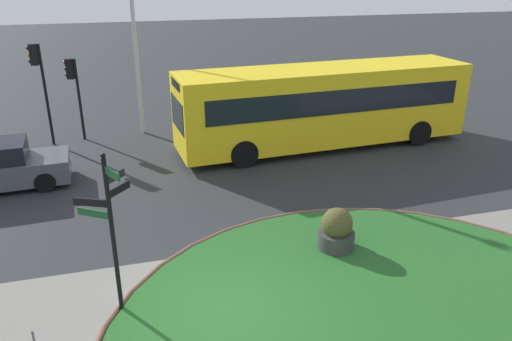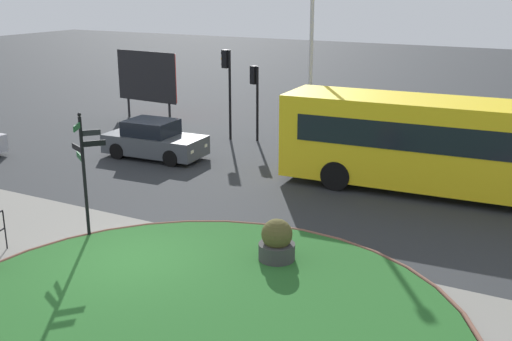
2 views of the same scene
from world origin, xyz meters
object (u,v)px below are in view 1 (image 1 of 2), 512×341
signpost_directional (110,222)px  traffic_light_far (73,81)px  traffic_light_near (39,72)px  car_near_lane (1,167)px  bus_yellow (324,105)px  lamppost_tall (133,19)px  planter_near_signpost (336,232)px

signpost_directional → traffic_light_far: signpost_directional is taller
signpost_directional → traffic_light_far: size_ratio=1.06×
traffic_light_near → car_near_lane: bearing=80.2°
car_near_lane → traffic_light_near: (1.00, 4.01, 2.18)m
bus_yellow → lamppost_tall: lamppost_tall is taller
signpost_directional → bus_yellow: (7.97, 8.39, -0.40)m
traffic_light_far → lamppost_tall: 3.38m
bus_yellow → car_near_lane: bearing=1.4°
signpost_directional → lamppost_tall: size_ratio=0.40×
traffic_light_near → traffic_light_far: size_ratio=1.20×
car_near_lane → lamppost_tall: 7.66m
traffic_light_near → planter_near_signpost: traffic_light_near is taller
bus_yellow → car_near_lane: 11.47m
traffic_light_far → planter_near_signpost: size_ratio=2.84×
car_near_lane → planter_near_signpost: bearing=-40.0°
signpost_directional → traffic_light_near: size_ratio=0.88×
traffic_light_far → planter_near_signpost: 12.78m
car_near_lane → traffic_light_far: (2.16, 4.41, 1.72)m
traffic_light_near → planter_near_signpost: bearing=130.4°
lamppost_tall → planter_near_signpost: size_ratio=7.59×
bus_yellow → car_near_lane: bus_yellow is taller
traffic_light_near → traffic_light_far: traffic_light_near is taller
signpost_directional → car_near_lane: signpost_directional is taller
bus_yellow → traffic_light_far: (-9.22, 3.44, 0.74)m
traffic_light_near → traffic_light_far: (1.16, 0.40, -0.47)m
signpost_directional → planter_near_signpost: 5.54m
bus_yellow → traffic_light_near: size_ratio=2.92×
lamppost_tall → traffic_light_far: bearing=-175.6°
signpost_directional → planter_near_signpost: signpost_directional is taller
car_near_lane → lamppost_tall: (4.68, 4.60, 3.96)m
lamppost_tall → planter_near_signpost: (3.97, -11.05, -4.13)m
signpost_directional → car_near_lane: 8.28m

